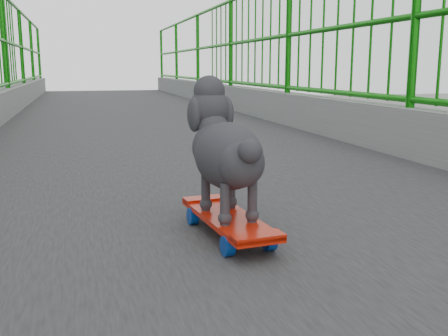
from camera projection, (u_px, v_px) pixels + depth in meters
railing at (400, 242)px, 1.02m from camera, size 3.00×24.00×1.42m
skateboard at (228, 221)px, 1.71m from camera, size 0.20×0.54×0.07m
poodle at (225, 148)px, 1.69m from camera, size 0.23×0.49×0.41m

